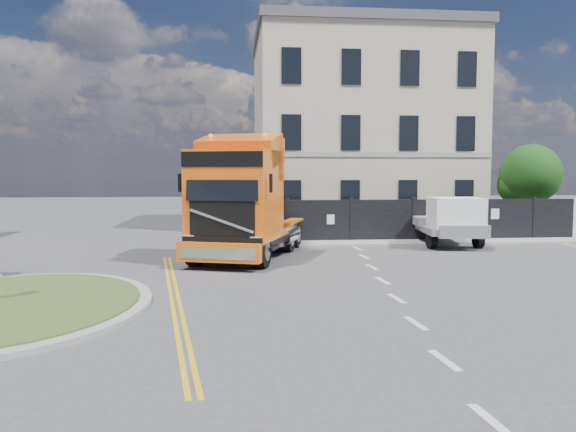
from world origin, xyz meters
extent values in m
plane|color=#424244|center=(0.00, 0.00, 0.00)|extent=(120.00, 120.00, 0.00)
cylinder|color=gray|center=(-7.00, -3.00, 0.06)|extent=(6.80, 6.80, 0.12)
cylinder|color=#344F1F|center=(-7.00, -3.00, 0.14)|extent=(6.20, 6.20, 0.05)
cube|color=black|center=(6.00, 9.00, 1.00)|extent=(18.00, 0.25, 2.00)
cube|color=silver|center=(14.50, 9.00, 1.00)|extent=(2.60, 0.12, 2.00)
cube|color=#C3B19B|center=(6.00, 16.50, 5.50)|extent=(12.00, 10.00, 11.00)
cube|color=#4A4A4E|center=(6.00, 16.50, 11.25)|extent=(12.30, 10.30, 0.50)
cube|color=#C3B19B|center=(3.00, 16.50, 12.00)|extent=(0.80, 0.80, 1.60)
cube|color=#C3B19B|center=(9.00, 16.50, 12.00)|extent=(0.80, 0.80, 1.60)
cylinder|color=#382619|center=(14.50, 12.00, 1.20)|extent=(0.24, 0.24, 2.40)
sphere|color=#183610|center=(14.50, 12.00, 3.20)|extent=(3.20, 3.20, 3.20)
sphere|color=#183610|center=(14.00, 12.40, 2.60)|extent=(2.20, 2.20, 2.20)
cube|color=gray|center=(6.00, 8.10, 0.06)|extent=(20.00, 1.60, 0.12)
cube|color=black|center=(-0.81, 5.36, 0.86)|extent=(4.94, 7.73, 0.52)
cube|color=orange|center=(-1.44, 3.46, 2.46)|extent=(3.66, 3.73, 3.21)
cube|color=orange|center=(-1.07, 4.60, 3.78)|extent=(3.04, 1.88, 1.60)
cube|color=black|center=(-1.91, 2.07, 2.92)|extent=(2.41, 0.86, 1.20)
cube|color=orange|center=(-2.02, 1.72, 0.63)|extent=(2.84, 1.28, 0.63)
cylinder|color=black|center=(-2.91, 2.98, 0.60)|extent=(0.72, 1.25, 1.19)
cylinder|color=gray|center=(-2.91, 2.98, 0.60)|extent=(0.59, 0.75, 0.66)
cylinder|color=black|center=(-0.56, 2.20, 0.60)|extent=(0.72, 1.25, 1.19)
cylinder|color=gray|center=(-0.56, 2.20, 0.60)|extent=(0.59, 0.75, 0.66)
cylinder|color=black|center=(-1.63, 6.84, 0.60)|extent=(0.72, 1.25, 1.19)
cylinder|color=gray|center=(-1.63, 6.84, 0.60)|extent=(0.59, 0.75, 0.66)
cylinder|color=black|center=(0.72, 6.06, 0.60)|extent=(0.72, 1.25, 1.19)
cylinder|color=gray|center=(0.72, 6.06, 0.60)|extent=(0.59, 0.75, 0.66)
cylinder|color=black|center=(-1.19, 8.14, 0.60)|extent=(0.72, 1.25, 1.19)
cylinder|color=gray|center=(-1.19, 8.14, 0.60)|extent=(0.59, 0.75, 0.66)
cylinder|color=black|center=(1.15, 7.37, 0.60)|extent=(0.72, 1.25, 1.19)
cylinder|color=gray|center=(1.15, 7.37, 0.60)|extent=(0.59, 0.75, 0.66)
cube|color=slate|center=(8.00, 8.00, 0.77)|extent=(2.71, 5.49, 0.27)
cube|color=white|center=(8.00, 6.35, 1.48)|extent=(2.31, 2.22, 1.43)
cylinder|color=black|center=(6.95, 6.35, 0.38)|extent=(0.27, 0.77, 0.77)
cylinder|color=black|center=(9.04, 6.35, 0.38)|extent=(0.27, 0.77, 0.77)
cylinder|color=black|center=(6.95, 9.65, 0.38)|extent=(0.27, 0.77, 0.77)
cylinder|color=black|center=(9.04, 9.65, 0.38)|extent=(0.27, 0.77, 0.77)
camera|label=1|loc=(-1.59, -16.83, 3.27)|focal=35.00mm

